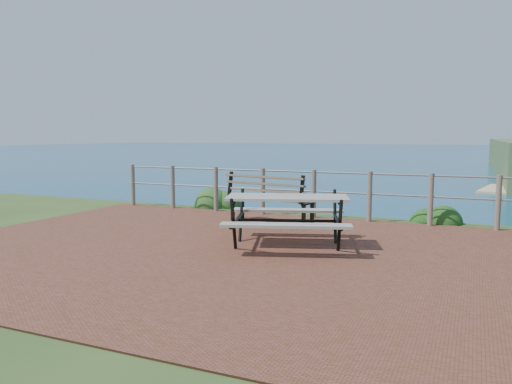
% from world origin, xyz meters
% --- Properties ---
extents(ground, '(10.00, 7.00, 0.12)m').
position_xyz_m(ground, '(0.00, 0.00, 0.00)').
color(ground, brown).
rests_on(ground, ground).
extents(ocean, '(1200.00, 1200.00, 0.00)m').
position_xyz_m(ocean, '(0.00, 200.00, 0.00)').
color(ocean, '#146C79').
rests_on(ocean, ground).
extents(safety_railing, '(9.40, 0.10, 1.00)m').
position_xyz_m(safety_railing, '(0.00, 3.35, 0.57)').
color(safety_railing, '#6B5B4C').
rests_on(safety_railing, ground).
extents(picnic_table, '(1.99, 1.53, 0.78)m').
position_xyz_m(picnic_table, '(0.42, 0.60, 0.50)').
color(picnic_table, gray).
rests_on(picnic_table, ground).
extents(park_bench, '(1.81, 0.76, 0.99)m').
position_xyz_m(park_bench, '(-0.56, 2.38, 0.65)').
color(park_bench, brown).
rests_on(park_bench, ground).
extents(shrub_lip_west, '(0.88, 0.88, 0.66)m').
position_xyz_m(shrub_lip_west, '(-2.56, 4.17, 0.00)').
color(shrub_lip_west, '#2A551F').
rests_on(shrub_lip_west, ground).
extents(shrub_lip_east, '(0.80, 0.80, 0.55)m').
position_xyz_m(shrub_lip_east, '(2.41, 3.96, 0.00)').
color(shrub_lip_east, '#133F13').
rests_on(shrub_lip_east, ground).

